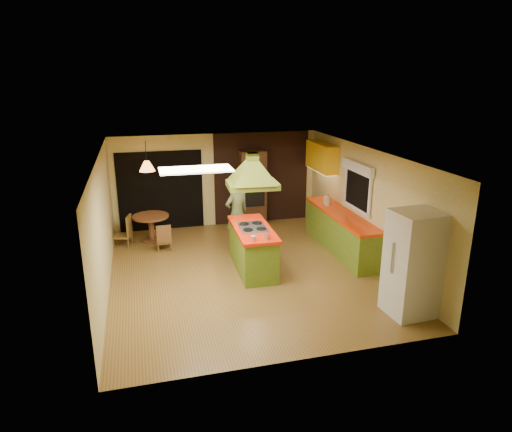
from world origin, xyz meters
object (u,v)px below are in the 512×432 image
object	(u,v)px
dining_table	(151,223)
man	(237,214)
canister_large	(328,201)
kitchen_island	(253,248)
wall_oven	(252,188)
refrigerator	(413,264)

from	to	relation	value
dining_table	man	bearing A→B (deg)	-26.80
canister_large	dining_table	bearing A→B (deg)	165.89
kitchen_island	dining_table	xyz separation A→B (m)	(-2.01, 2.28, -0.01)
canister_large	wall_oven	bearing A→B (deg)	132.11
dining_table	refrigerator	bearing A→B (deg)	-48.76
kitchen_island	dining_table	bearing A→B (deg)	133.25
man	dining_table	distance (m)	2.23
kitchen_island	wall_oven	distance (m)	3.01
dining_table	canister_large	size ratio (longest dim) A/B	3.88
refrigerator	dining_table	bearing A→B (deg)	127.63
kitchen_island	wall_oven	size ratio (longest dim) A/B	0.92
kitchen_island	canister_large	bearing A→B (deg)	30.69
refrigerator	dining_table	distance (m)	6.36
wall_oven	canister_large	xyz separation A→B (m)	(1.50, -1.66, -0.00)
kitchen_island	wall_oven	bearing A→B (deg)	77.87
dining_table	canister_large	bearing A→B (deg)	-14.11
wall_oven	kitchen_island	bearing A→B (deg)	-103.09
dining_table	canister_large	xyz separation A→B (m)	(4.22, -1.06, 0.57)
canister_large	man	bearing A→B (deg)	178.20
kitchen_island	man	xyz separation A→B (m)	(-0.05, 1.29, 0.38)
man	dining_table	bearing A→B (deg)	-49.55
man	canister_large	xyz separation A→B (m)	(2.26, -0.07, 0.18)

